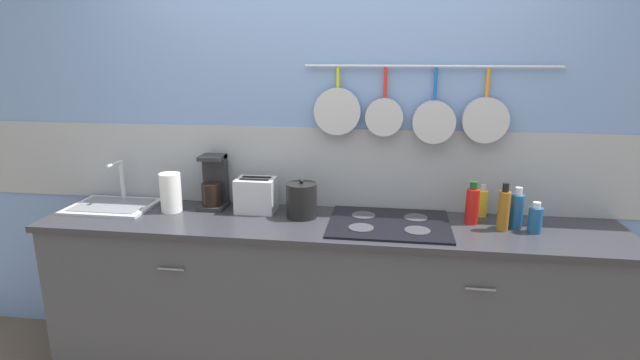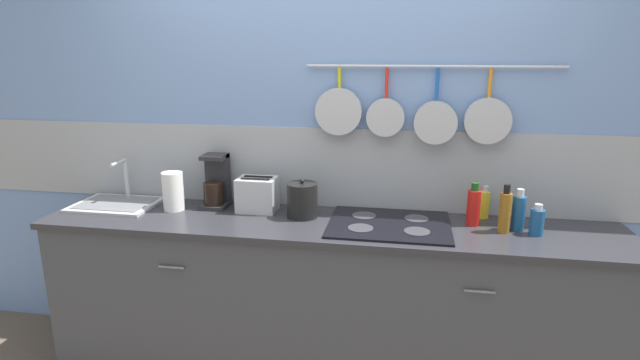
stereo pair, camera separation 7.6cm
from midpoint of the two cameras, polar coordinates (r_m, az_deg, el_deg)
wall_back at (r=2.89m, az=0.93°, el=3.92°), size 7.20×0.15×2.60m
cabinet_base at (r=2.87m, az=-0.06°, el=-13.93°), size 3.07×0.55×0.88m
countertop at (r=2.68m, az=-0.07°, el=-5.27°), size 3.11×0.57×0.03m
sink_basin at (r=3.19m, az=-23.23°, el=-2.51°), size 0.47×0.36×0.26m
paper_towel_roll at (r=2.97m, az=-17.40°, el=-1.37°), size 0.12×0.12×0.22m
coffee_maker at (r=2.98m, az=-12.74°, el=-0.63°), size 0.15×0.18×0.31m
toaster at (r=2.86m, az=-8.08°, el=-1.71°), size 0.24×0.16×0.20m
kettle at (r=2.74m, az=-2.90°, el=-2.33°), size 0.17×0.17×0.22m
cooktop at (r=2.66m, az=7.11°, el=-4.97°), size 0.63×0.50×0.01m
bottle_cooking_wine at (r=2.75m, az=16.25°, el=-2.77°), size 0.07×0.07×0.23m
bottle_dish_soap at (r=2.88m, az=17.34°, el=-2.47°), size 0.05×0.05×0.18m
bottle_sesame_oil at (r=2.69m, az=19.49°, el=-3.22°), size 0.06×0.06×0.25m
bottle_olive_oil at (r=2.75m, az=20.83°, el=-3.26°), size 0.07×0.07×0.22m
bottle_hot_sauce at (r=2.72m, az=22.65°, el=-4.16°), size 0.07×0.07×0.16m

